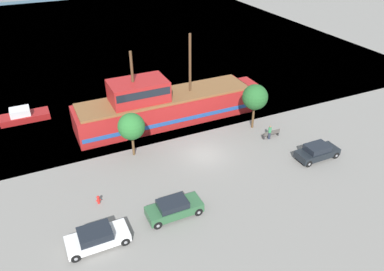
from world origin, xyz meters
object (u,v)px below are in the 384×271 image
(moored_boat_dockside, at_px, (24,116))
(pedestrian_walking_near, at_px, (270,132))
(parked_car_curb_mid, at_px, (317,152))
(pirate_ship, at_px, (163,105))
(parked_car_curb_rear, at_px, (97,237))
(bench_promenade_east, at_px, (271,134))
(fire_hydrant, at_px, (98,199))
(parked_car_curb_front, at_px, (174,208))

(moored_boat_dockside, xyz_separation_m, pedestrian_walking_near, (22.80, -15.14, 0.23))
(parked_car_curb_mid, bearing_deg, pirate_ship, 128.81)
(parked_car_curb_rear, distance_m, bench_promenade_east, 21.00)
(pirate_ship, xyz_separation_m, fire_hydrant, (-9.87, -10.71, -1.55))
(parked_car_curb_front, xyz_separation_m, bench_promenade_east, (13.73, 6.50, -0.29))
(bench_promenade_east, relative_size, pedestrian_walking_near, 1.23)
(parked_car_curb_front, xyz_separation_m, parked_car_curb_mid, (15.41, 1.45, 0.00))
(parked_car_curb_mid, height_order, fire_hydrant, parked_car_curb_mid)
(bench_promenade_east, bearing_deg, pedestrian_walking_near, -154.45)
(parked_car_curb_mid, bearing_deg, pedestrian_walking_near, 112.61)
(moored_boat_dockside, distance_m, parked_car_curb_front, 23.45)
(parked_car_curb_rear, height_order, pedestrian_walking_near, pedestrian_walking_near)
(moored_boat_dockside, height_order, pedestrian_walking_near, pedestrian_walking_near)
(parked_car_curb_rear, height_order, bench_promenade_east, parked_car_curb_rear)
(fire_hydrant, distance_m, pedestrian_walking_near, 18.57)
(parked_car_curb_front, bearing_deg, fire_hydrant, 142.32)
(pirate_ship, height_order, moored_boat_dockside, pirate_ship)
(parked_car_curb_front, relative_size, pedestrian_walking_near, 2.81)
(parked_car_curb_front, xyz_separation_m, fire_hydrant, (-5.03, 3.88, -0.32))
(parked_car_curb_mid, distance_m, parked_car_curb_rear, 21.58)
(bench_promenade_east, bearing_deg, fire_hydrant, -172.07)
(parked_car_curb_front, relative_size, parked_car_curb_rear, 0.99)
(parked_car_curb_rear, bearing_deg, bench_promenade_east, 19.30)
(moored_boat_dockside, distance_m, bench_promenade_east, 27.57)
(pirate_ship, bearing_deg, fire_hydrant, -132.66)
(parked_car_curb_front, height_order, parked_car_curb_rear, parked_car_curb_front)
(parked_car_curb_mid, xyz_separation_m, fire_hydrant, (-20.44, 2.43, -0.33))
(parked_car_curb_mid, distance_m, fire_hydrant, 20.58)
(parked_car_curb_rear, height_order, fire_hydrant, parked_car_curb_rear)
(pirate_ship, relative_size, pedestrian_walking_near, 13.69)
(moored_boat_dockside, relative_size, parked_car_curb_mid, 1.24)
(parked_car_curb_front, distance_m, fire_hydrant, 6.36)
(parked_car_curb_mid, height_order, bench_promenade_east, parked_car_curb_mid)
(pirate_ship, height_order, fire_hydrant, pirate_ship)
(pirate_ship, distance_m, parked_car_curb_mid, 16.91)
(fire_hydrant, relative_size, pedestrian_walking_near, 0.49)
(parked_car_curb_rear, distance_m, fire_hydrant, 4.46)
(moored_boat_dockside, xyz_separation_m, parked_car_curb_rear, (3.34, -21.91, 0.15))
(fire_hydrant, bearing_deg, bench_promenade_east, 7.93)
(bench_promenade_east, bearing_deg, parked_car_curb_mid, -71.61)
(bench_promenade_east, bearing_deg, moored_boat_dockside, 147.11)
(parked_car_curb_front, height_order, pedestrian_walking_near, pedestrian_walking_near)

